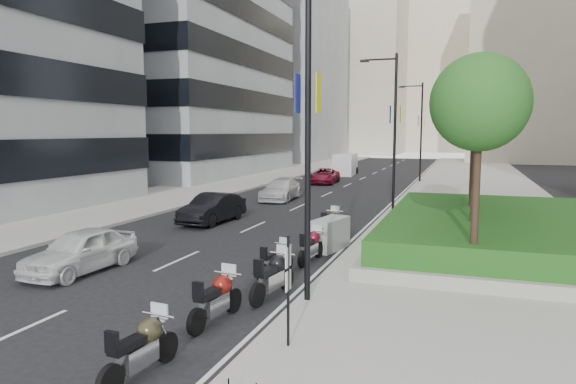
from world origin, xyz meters
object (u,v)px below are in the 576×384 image
at_px(motorcycle_6, 331,224).
at_px(car_c, 281,190).
at_px(lamp_post_2, 420,127).
at_px(motorcycle_1, 217,299).
at_px(motorcycle_3, 276,260).
at_px(car_a, 81,250).
at_px(car_b, 213,208).
at_px(parking_sign, 288,285).
at_px(car_d, 324,176).
at_px(lamp_post_1, 392,124).
at_px(delivery_van, 345,165).
at_px(motorcycle_5, 330,234).
at_px(motorcycle_0, 142,348).
at_px(motorcycle_4, 311,246).
at_px(motorcycle_2, 274,276).
at_px(lamp_post_0, 302,114).

relative_size(motorcycle_6, car_c, 0.47).
xyz_separation_m(lamp_post_2, motorcycle_1, (-1.53, -36.97, -4.46)).
xyz_separation_m(motorcycle_3, car_a, (-6.27, -1.68, 0.19)).
distance_m(motorcycle_1, car_b, 14.00).
bearing_deg(parking_sign, car_d, 103.96).
height_order(motorcycle_1, motorcycle_6, motorcycle_6).
distance_m(lamp_post_1, delivery_van, 26.08).
height_order(car_a, car_b, car_b).
bearing_deg(delivery_van, motorcycle_5, -82.58).
height_order(motorcycle_3, car_a, car_a).
bearing_deg(motorcycle_0, car_b, 28.00).
relative_size(motorcycle_4, car_c, 0.44).
height_order(motorcycle_0, motorcycle_1, motorcycle_1).
distance_m(lamp_post_1, parking_sign, 20.33).
bearing_deg(motorcycle_6, parking_sign, -163.78).
distance_m(motorcycle_1, car_d, 34.29).
relative_size(car_b, delivery_van, 0.82).
bearing_deg(motorcycle_0, car_d, 14.97).
xyz_separation_m(motorcycle_0, motorcycle_1, (0.05, 2.99, 0.02)).
distance_m(lamp_post_1, motorcycle_2, 17.34).
distance_m(motorcycle_4, car_a, 7.79).
height_order(parking_sign, motorcycle_1, parking_sign).
relative_size(motorcycle_5, delivery_van, 0.40).
relative_size(motorcycle_2, motorcycle_5, 1.08).
distance_m(lamp_post_0, motorcycle_0, 6.87).
height_order(motorcycle_1, motorcycle_4, motorcycle_1).
relative_size(lamp_post_2, car_b, 1.99).
bearing_deg(motorcycle_4, lamp_post_0, -161.38).
xyz_separation_m(lamp_post_2, parking_sign, (0.66, -38.00, -3.61)).
relative_size(parking_sign, car_c, 0.51).
xyz_separation_m(motorcycle_3, motorcycle_5, (0.73, 4.09, 0.10)).
distance_m(motorcycle_0, car_c, 25.58).
bearing_deg(motorcycle_1, lamp_post_1, 0.86).
relative_size(lamp_post_0, lamp_post_1, 1.00).
distance_m(motorcycle_0, motorcycle_6, 13.63).
bearing_deg(motorcycle_3, parking_sign, -143.57).
bearing_deg(car_b, motorcycle_1, -58.94).
height_order(motorcycle_0, motorcycle_5, motorcycle_5).
height_order(lamp_post_1, motorcycle_3, lamp_post_1).
height_order(car_c, delivery_van, delivery_van).
distance_m(motorcycle_1, car_a, 6.89).
height_order(lamp_post_1, motorcycle_1, lamp_post_1).
distance_m(lamp_post_2, car_b, 26.25).
xyz_separation_m(motorcycle_6, car_d, (-6.54, 23.04, 0.06)).
height_order(motorcycle_0, car_b, car_b).
bearing_deg(car_d, motorcycle_3, -81.61).
relative_size(parking_sign, motorcycle_4, 1.16).
bearing_deg(parking_sign, car_b, 123.08).
height_order(motorcycle_5, car_a, car_a).
height_order(parking_sign, car_d, parking_sign).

